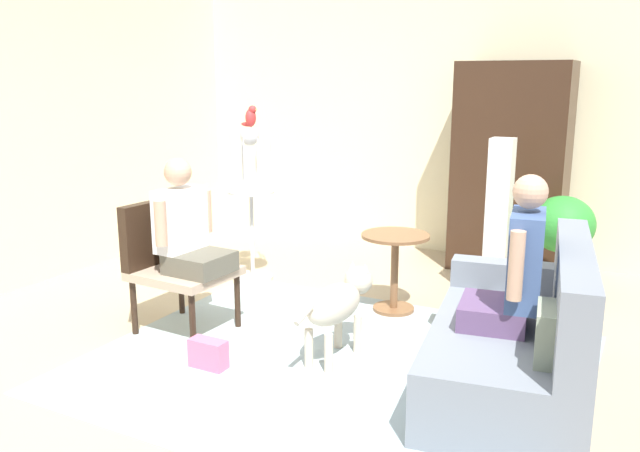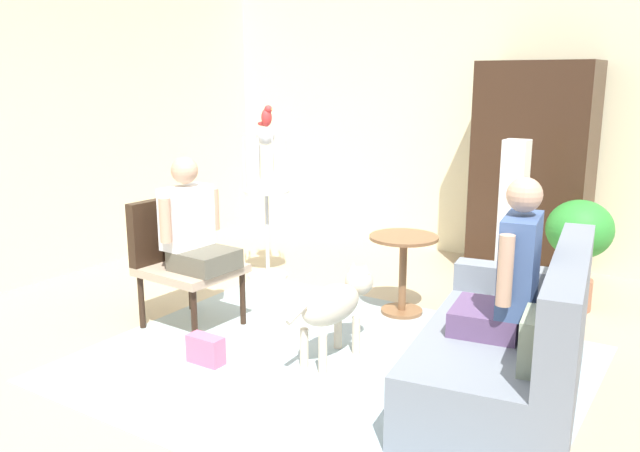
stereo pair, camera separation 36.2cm
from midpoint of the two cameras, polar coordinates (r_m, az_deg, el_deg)
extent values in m
plane|color=tan|center=(4.36, 2.76, -11.50)|extent=(7.25, 7.25, 0.00)
cube|color=beige|center=(6.78, 15.93, 9.34)|extent=(6.64, 0.12, 2.87)
cube|color=beige|center=(6.30, -20.96, 8.75)|extent=(0.12, 6.52, 2.87)
cube|color=#9EB2B7|center=(4.28, 3.37, -11.97)|extent=(3.05, 2.55, 0.01)
cube|color=slate|center=(3.96, 18.09, -11.60)|extent=(1.07, 1.72, 0.40)
cube|color=slate|center=(3.79, 23.56, -5.93)|extent=(0.41, 1.62, 0.49)
cube|color=slate|center=(4.53, 19.38, -4.61)|extent=(0.86, 0.30, 0.19)
cube|color=gray|center=(3.45, 21.08, -9.44)|extent=(0.15, 0.33, 0.28)
cylinder|color=black|center=(4.85, -4.68, -6.38)|extent=(0.04, 0.04, 0.41)
cylinder|color=black|center=(4.51, -8.73, -8.00)|extent=(0.04, 0.04, 0.41)
cylinder|color=black|center=(5.21, -9.33, -5.15)|extent=(0.04, 0.04, 0.41)
cylinder|color=black|center=(4.89, -13.38, -6.53)|extent=(0.04, 0.04, 0.41)
cube|color=tan|center=(4.79, -9.15, -3.84)|extent=(0.68, 0.62, 0.06)
cube|color=black|center=(4.92, -11.62, -0.31)|extent=(0.11, 0.59, 0.47)
cube|color=#5D446B|center=(3.87, 17.09, -7.80)|extent=(0.43, 0.46, 0.14)
cube|color=#3F598C|center=(3.75, 19.80, -3.20)|extent=(0.24, 0.44, 0.54)
sphere|color=tan|center=(3.67, 20.25, 2.56)|extent=(0.19, 0.19, 0.19)
cylinder|color=tan|center=(3.51, 18.84, -3.76)|extent=(0.08, 0.08, 0.38)
cylinder|color=tan|center=(3.99, 19.56, -1.86)|extent=(0.08, 0.08, 0.38)
cube|color=#5B5749|center=(4.66, -7.91, -2.98)|extent=(0.41, 0.41, 0.14)
cube|color=white|center=(4.70, -9.49, 0.77)|extent=(0.20, 0.39, 0.44)
sphere|color=tan|center=(4.64, -9.65, 4.83)|extent=(0.19, 0.19, 0.19)
cylinder|color=tan|center=(4.83, -7.22, 1.44)|extent=(0.08, 0.08, 0.31)
cylinder|color=tan|center=(4.51, -11.23, 0.47)|extent=(0.08, 0.08, 0.31)
cylinder|color=brown|center=(5.01, 9.43, -1.01)|extent=(0.53, 0.53, 0.02)
cylinder|color=brown|center=(5.10, 9.30, -4.42)|extent=(0.06, 0.06, 0.60)
cylinder|color=brown|center=(5.19, 9.19, -7.41)|extent=(0.32, 0.32, 0.03)
ellipsoid|color=beige|center=(4.18, 3.46, -6.95)|extent=(0.29, 0.54, 0.25)
sphere|color=beige|center=(4.42, 5.81, -4.90)|extent=(0.19, 0.19, 0.19)
cone|color=beige|center=(4.41, 5.31, -3.60)|extent=(0.06, 0.06, 0.06)
cone|color=beige|center=(4.36, 6.38, -3.81)|extent=(0.06, 0.06, 0.06)
cylinder|color=beige|center=(3.91, 0.63, -7.77)|extent=(0.05, 0.18, 0.10)
cylinder|color=beige|center=(4.46, 3.96, -9.17)|extent=(0.06, 0.06, 0.26)
cylinder|color=beige|center=(4.38, 5.59, -9.59)|extent=(0.06, 0.06, 0.26)
cylinder|color=beige|center=(4.18, 1.12, -10.70)|extent=(0.06, 0.06, 0.26)
cylinder|color=beige|center=(4.10, 2.82, -11.19)|extent=(0.06, 0.06, 0.26)
cylinder|color=silver|center=(6.01, -2.87, -4.40)|extent=(0.36, 0.36, 0.03)
cylinder|color=silver|center=(5.90, -2.91, -0.83)|extent=(0.04, 0.04, 0.80)
cylinder|color=silver|center=(5.82, -2.96, 3.09)|extent=(0.41, 0.41, 0.02)
cylinder|color=silver|center=(5.67, -1.38, 5.41)|extent=(0.01, 0.01, 0.48)
cylinder|color=silver|center=(5.79, -1.05, 5.56)|extent=(0.01, 0.01, 0.48)
cylinder|color=silver|center=(5.90, -1.46, 5.70)|extent=(0.01, 0.01, 0.48)
cylinder|color=silver|center=(5.97, -2.42, 5.77)|extent=(0.01, 0.01, 0.48)
cylinder|color=silver|center=(5.97, -3.58, 5.76)|extent=(0.01, 0.01, 0.48)
cylinder|color=silver|center=(5.90, -4.54, 5.66)|extent=(0.01, 0.01, 0.48)
cylinder|color=silver|center=(5.79, -4.93, 5.51)|extent=(0.01, 0.01, 0.48)
cylinder|color=silver|center=(5.67, -4.58, 5.37)|extent=(0.01, 0.01, 0.48)
cylinder|color=silver|center=(5.60, -3.59, 5.28)|extent=(0.01, 0.01, 0.48)
cylinder|color=silver|center=(5.60, -2.35, 5.30)|extent=(0.01, 0.01, 0.48)
sphere|color=silver|center=(5.76, -3.01, 7.92)|extent=(0.16, 0.16, 0.16)
ellipsoid|color=red|center=(5.74, -2.90, 9.51)|extent=(0.09, 0.10, 0.16)
sphere|color=red|center=(5.72, -2.74, 10.21)|extent=(0.07, 0.07, 0.07)
cone|color=#D8BF4C|center=(5.70, -2.45, 10.20)|extent=(0.03, 0.02, 0.02)
ellipsoid|color=red|center=(5.76, -3.22, 8.95)|extent=(0.12, 0.03, 0.04)
cylinder|color=#996047|center=(5.62, 23.14, -5.53)|extent=(0.27, 0.27, 0.25)
cylinder|color=brown|center=(5.55, 23.35, -3.32)|extent=(0.03, 0.03, 0.20)
ellipsoid|color=#2D8930|center=(5.48, 23.63, -0.28)|extent=(0.51, 0.51, 0.46)
cube|color=#4C4742|center=(5.49, 17.89, -6.55)|extent=(0.20, 0.20, 0.06)
cube|color=white|center=(5.31, 18.39, 0.30)|extent=(0.18, 0.18, 1.28)
cube|color=#382316|center=(6.27, 19.76, 4.57)|extent=(1.01, 0.56, 1.95)
cube|color=#D8668C|center=(4.27, -7.59, -10.78)|extent=(0.25, 0.11, 0.19)
camera|label=1|loc=(0.18, -87.58, 0.56)|focal=36.43mm
camera|label=2|loc=(0.18, 92.42, -0.56)|focal=36.43mm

